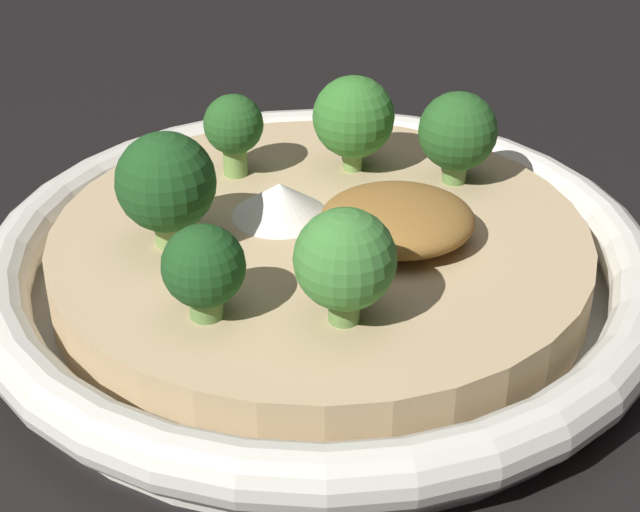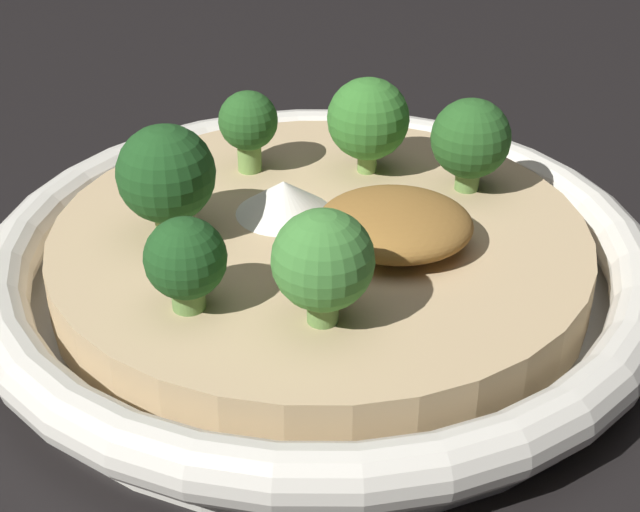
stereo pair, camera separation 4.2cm
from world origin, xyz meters
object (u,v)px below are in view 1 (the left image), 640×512
(broccoli_back_right, at_px, (204,269))
(broccoli_right, at_px, (166,184))
(broccoli_front, at_px, (354,118))
(broccoli_back, at_px, (345,261))
(broccoli_front_right, at_px, (234,128))
(broccoli_front_left, at_px, (458,133))
(risotto_bowl, at_px, (320,263))

(broccoli_back_right, height_order, broccoli_right, broccoli_right)
(broccoli_front, relative_size, broccoli_back, 1.02)
(broccoli_right, distance_m, broccoli_back, 0.09)
(broccoli_back_right, xyz_separation_m, broccoli_right, (0.02, -0.05, 0.01))
(broccoli_right, bearing_deg, broccoli_front_right, -109.87)
(broccoli_front_right, bearing_deg, broccoli_front_left, 175.08)
(risotto_bowl, distance_m, broccoli_back_right, 0.08)
(broccoli_right, bearing_deg, broccoli_front_left, -156.22)
(broccoli_front_right, bearing_deg, broccoli_back_right, 88.12)
(broccoli_front_left, bearing_deg, risotto_bowl, 35.27)
(broccoli_right, bearing_deg, broccoli_back, 141.35)
(broccoli_right, distance_m, broccoli_front_left, 0.14)
(risotto_bowl, distance_m, broccoli_right, 0.08)
(broccoli_front, bearing_deg, broccoli_front_left, 164.01)
(broccoli_back_right, relative_size, broccoli_front, 0.81)
(risotto_bowl, xyz_separation_m, broccoli_front, (-0.02, -0.06, 0.04))
(broccoli_back_right, bearing_deg, broccoli_front_right, -91.88)
(risotto_bowl, distance_m, broccoli_front, 0.07)
(broccoli_front, bearing_deg, broccoli_front_right, 4.76)
(risotto_bowl, xyz_separation_m, broccoli_back, (-0.01, 0.07, 0.04))
(broccoli_back_right, bearing_deg, broccoli_front_left, -134.53)
(broccoli_right, bearing_deg, risotto_bowl, -170.36)
(risotto_bowl, height_order, broccoli_right, broccoli_right)
(broccoli_back_right, bearing_deg, risotto_bowl, -124.19)
(risotto_bowl, xyz_separation_m, broccoli_back_right, (0.04, 0.06, 0.04))
(risotto_bowl, bearing_deg, broccoli_front_right, -53.85)
(broccoli_back_right, height_order, broccoli_front, broccoli_front)
(risotto_bowl, distance_m, broccoli_back, 0.08)
(broccoli_front_right, bearing_deg, risotto_bowl, 126.15)
(broccoli_front_left, bearing_deg, broccoli_right, 23.78)
(broccoli_front_right, height_order, broccoli_front, broccoli_front)
(broccoli_back_right, distance_m, broccoli_back, 0.05)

